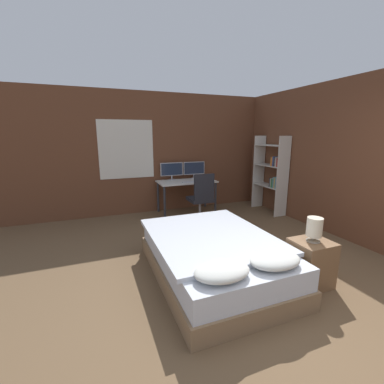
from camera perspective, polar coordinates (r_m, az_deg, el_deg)
name	(u,v)px	position (r m, az deg, el deg)	size (l,w,h in m)	color
ground_plane	(331,334)	(2.96, 28.48, -26.02)	(20.00, 20.00, 0.00)	brown
wall_back	(177,153)	(6.13, -3.41, 8.65)	(12.00, 0.08, 2.70)	brown
wall_side_right	(357,162)	(4.97, 32.86, 5.71)	(0.06, 12.00, 2.70)	brown
bed	(214,257)	(3.37, 4.86, -14.09)	(1.46, 2.09, 0.60)	#846647
nightstand	(311,263)	(3.47, 24.84, -14.15)	(0.43, 0.40, 0.56)	brown
bedside_lamp	(314,228)	(3.30, 25.56, -7.17)	(0.17, 0.17, 0.29)	gray
desk	(187,185)	(5.88, -1.21, 1.59)	(1.31, 0.67, 0.74)	beige
monitor_left	(172,170)	(5.95, -4.53, 4.90)	(0.53, 0.16, 0.40)	#B7B7BC
monitor_right	(194,169)	(6.14, 0.47, 5.17)	(0.53, 0.16, 0.40)	#B7B7BC
keyboard	(190,182)	(5.65, -0.42, 2.21)	(0.35, 0.13, 0.02)	#B7B7BC
computer_mouse	(201,181)	(5.74, 2.08, 2.47)	(0.07, 0.05, 0.04)	#B7B7BC
office_chair	(201,202)	(5.29, 2.04, -2.26)	(0.52, 0.52, 1.02)	black
bookshelf	(273,171)	(6.10, 17.54, 4.37)	(0.31, 0.88, 1.75)	beige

